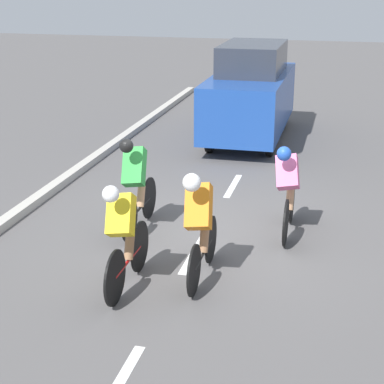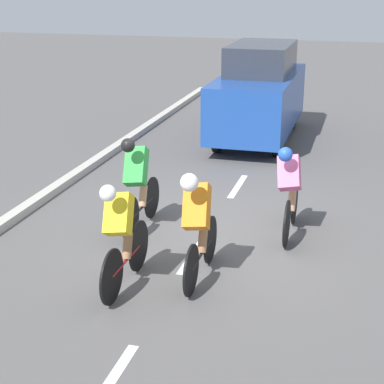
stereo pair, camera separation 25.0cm
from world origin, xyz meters
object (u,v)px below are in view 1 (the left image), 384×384
object	(u,v)px
cyclist_pink	(288,188)
cyclist_yellow	(123,234)
support_car	(251,93)
cyclist_green	(136,182)
cyclist_orange	(200,222)

from	to	relation	value
cyclist_pink	cyclist_yellow	size ratio (longest dim) A/B	1.01
support_car	cyclist_green	bearing A→B (deg)	82.55
cyclist_pink	cyclist_orange	distance (m)	2.07
cyclist_green	support_car	distance (m)	6.30
cyclist_yellow	cyclist_pink	bearing A→B (deg)	-128.57
cyclist_pink	cyclist_green	xyz separation A→B (m)	(2.30, 0.39, 0.04)
cyclist_yellow	cyclist_green	xyz separation A→B (m)	(0.47, -1.91, 0.04)
cyclist_pink	support_car	world-z (taller)	support_car
cyclist_yellow	cyclist_green	bearing A→B (deg)	-76.19
cyclist_orange	cyclist_green	world-z (taller)	cyclist_orange
cyclist_pink	cyclist_green	distance (m)	2.33
cyclist_pink	support_car	distance (m)	6.05
cyclist_yellow	cyclist_orange	bearing A→B (deg)	-152.07
cyclist_green	support_car	xyz separation A→B (m)	(-0.82, -6.24, 0.32)
cyclist_orange	cyclist_pink	bearing A→B (deg)	-117.52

